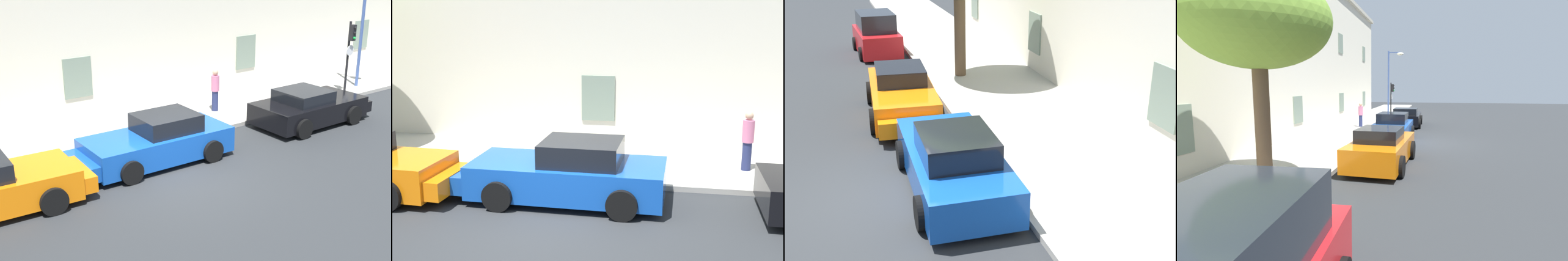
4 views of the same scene
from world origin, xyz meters
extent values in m
plane|color=#2B2D30|center=(0.00, 0.00, 0.00)|extent=(80.00, 80.00, 0.00)
cube|color=#A8A399|center=(0.00, 4.69, 0.07)|extent=(60.00, 4.24, 0.14)
cube|color=gray|center=(-16.37, 6.78, 1.60)|extent=(1.10, 0.06, 1.50)
cube|color=gray|center=(-8.18, 6.78, 1.60)|extent=(1.10, 0.06, 1.50)
cube|color=gray|center=(0.00, 6.78, 1.60)|extent=(1.10, 0.06, 1.50)
cube|color=orange|center=(-5.00, 1.20, 0.58)|extent=(4.43, 2.07, 0.79)
cube|color=black|center=(-5.32, 1.22, 1.20)|extent=(1.81, 1.55, 0.46)
cube|color=orange|center=(-3.10, 1.09, 0.48)|extent=(1.40, 1.75, 0.44)
cylinder|color=black|center=(-3.61, 2.03, 0.36)|extent=(0.73, 0.28, 0.72)
cylinder|color=black|center=(-3.71, 0.22, 0.36)|extent=(0.73, 0.28, 0.72)
cylinder|color=black|center=(-6.28, 2.19, 0.36)|extent=(0.73, 0.28, 0.72)
cylinder|color=black|center=(-6.39, 0.38, 0.36)|extent=(0.73, 0.28, 0.72)
cube|color=#144CB2|center=(0.11, 1.54, 0.56)|extent=(4.52, 1.95, 0.78)
cube|color=black|center=(0.45, 1.53, 1.21)|extent=(1.82, 1.53, 0.53)
cube|color=#144CB2|center=(-1.86, 1.58, 0.46)|extent=(1.38, 1.74, 0.43)
cylinder|color=black|center=(-1.30, 0.63, 0.34)|extent=(0.69, 0.25, 0.69)
cylinder|color=black|center=(-1.26, 2.50, 0.34)|extent=(0.69, 0.25, 0.69)
cylinder|color=black|center=(1.48, 0.58, 0.34)|extent=(0.69, 0.25, 0.69)
cylinder|color=black|center=(1.52, 2.44, 0.34)|extent=(0.69, 0.25, 0.69)
cube|color=red|center=(-13.30, 1.34, 0.58)|extent=(3.71, 1.86, 0.95)
cube|color=#1E232B|center=(-13.30, 1.34, 1.45)|extent=(2.25, 1.59, 0.78)
cylinder|color=black|center=(-12.26, 2.24, 0.30)|extent=(0.60, 0.23, 0.59)
cylinder|color=black|center=(-12.17, 0.56, 0.30)|extent=(0.60, 0.23, 0.59)
cylinder|color=black|center=(-14.43, 2.13, 0.30)|extent=(0.60, 0.23, 0.59)
cylinder|color=black|center=(-14.35, 0.45, 0.30)|extent=(0.60, 0.23, 0.59)
cylinder|color=brown|center=(-8.37, 3.91, 1.92)|extent=(0.42, 0.42, 3.55)
camera|label=1|loc=(-7.90, -11.43, 6.39)|focal=49.63mm
camera|label=2|loc=(2.51, -9.35, 4.25)|focal=45.92mm
camera|label=3|loc=(10.04, -0.82, 5.48)|focal=47.75mm
camera|label=4|loc=(-15.81, -0.61, 2.88)|focal=28.05mm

